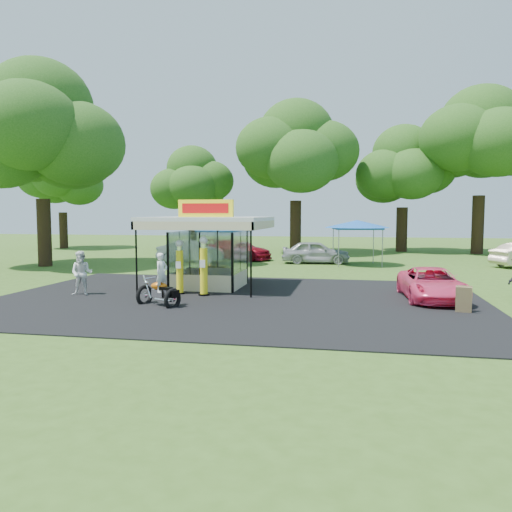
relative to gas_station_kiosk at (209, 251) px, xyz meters
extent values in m
plane|color=#37581B|center=(2.00, -4.99, -1.78)|extent=(120.00, 120.00, 0.00)
cube|color=black|center=(2.00, -2.99, -1.76)|extent=(20.00, 14.00, 0.04)
cube|color=white|center=(0.00, 0.01, -1.75)|extent=(3.00, 3.00, 0.06)
cube|color=white|center=(0.00, 0.01, 1.51)|extent=(5.40, 5.40, 0.18)
cube|color=yellow|center=(0.00, -0.49, 2.00)|extent=(2.60, 0.25, 0.80)
cube|color=red|center=(0.00, -0.62, 2.00)|extent=(2.21, 0.02, 0.45)
cylinder|color=black|center=(-2.55, -2.54, -0.18)|extent=(0.08, 0.08, 3.20)
cylinder|color=black|center=(2.55, -2.54, -0.18)|extent=(0.08, 0.08, 3.20)
cylinder|color=black|center=(-0.69, -2.19, -1.73)|extent=(0.45, 0.45, 0.10)
cylinder|color=yellow|center=(-0.69, -2.19, -0.76)|extent=(0.31, 0.31, 1.84)
cylinder|color=silver|center=(-0.69, -2.19, 0.26)|extent=(0.20, 0.20, 0.20)
sphere|color=white|center=(-0.69, -2.19, 0.46)|extent=(0.33, 0.33, 0.33)
cube|color=white|center=(-0.69, -2.38, -0.46)|extent=(0.22, 0.02, 0.31)
cylinder|color=black|center=(0.46, -2.40, -1.73)|extent=(0.48, 0.48, 0.11)
cylinder|color=yellow|center=(0.46, -2.40, -0.69)|extent=(0.33, 0.33, 1.97)
cylinder|color=silver|center=(0.46, -2.40, 0.40)|extent=(0.22, 0.22, 0.22)
sphere|color=white|center=(0.46, -2.40, 0.62)|extent=(0.35, 0.35, 0.35)
cube|color=white|center=(0.46, -2.60, -0.36)|extent=(0.24, 0.02, 0.33)
torus|color=black|center=(-1.27, -4.65, -1.44)|extent=(0.48, 0.84, 0.84)
torus|color=black|center=(0.11, -5.24, -1.44)|extent=(0.48, 0.84, 0.84)
cube|color=silver|center=(-0.54, -4.97, -1.28)|extent=(0.62, 0.48, 0.30)
ellipsoid|color=orange|center=(-0.54, -4.97, -1.00)|extent=(0.64, 0.36, 0.30)
cube|color=black|center=(-0.22, -5.11, -1.06)|extent=(0.61, 0.46, 0.10)
cube|color=black|center=(0.13, -5.26, -1.23)|extent=(0.46, 0.45, 0.28)
cylinder|color=silver|center=(-1.14, -4.71, -1.08)|extent=(0.43, 0.23, 0.89)
cylinder|color=silver|center=(-1.00, -4.77, -0.73)|extent=(0.28, 0.57, 0.05)
sphere|color=silver|center=(-1.15, -4.70, -0.93)|extent=(0.16, 0.16, 0.16)
imported|color=white|center=(-0.40, -5.03, -0.48)|extent=(0.55, 0.65, 1.50)
torus|color=black|center=(-0.84, -1.10, -1.39)|extent=(0.83, 0.49, 0.80)
torus|color=black|center=(-0.98, -0.94, -1.39)|extent=(0.86, 0.59, 0.80)
cube|color=#593819|center=(10.60, -4.30, -1.29)|extent=(0.58, 0.37, 0.97)
cube|color=#593819|center=(10.60, -4.07, -1.29)|extent=(0.58, 0.37, 0.97)
imported|color=yellow|center=(0.00, 2.21, -1.30)|extent=(2.82, 1.13, 0.96)
imported|color=#FF457B|center=(9.89, -1.58, -1.12)|extent=(2.51, 4.92, 1.33)
imported|color=white|center=(-4.76, -3.26, -0.82)|extent=(1.08, 0.92, 1.93)
imported|color=silver|center=(-4.94, 12.01, -0.98)|extent=(5.05, 2.45, 1.60)
imported|color=maroon|center=(-1.98, 14.49, -1.00)|extent=(5.83, 3.84, 1.57)
imported|color=#9F9FA3|center=(4.09, 12.76, -0.97)|extent=(4.94, 2.36, 1.63)
cylinder|color=gray|center=(-3.48, 12.08, -0.64)|extent=(0.06, 0.06, 2.29)
cylinder|color=gray|center=(-0.82, 12.08, -0.64)|extent=(0.06, 0.06, 2.29)
cylinder|color=gray|center=(-3.48, 9.42, -0.64)|extent=(0.06, 0.06, 2.29)
cylinder|color=gray|center=(-0.82, 9.42, -0.64)|extent=(0.06, 0.06, 2.29)
cube|color=blue|center=(-2.15, 10.75, 0.56)|extent=(2.86, 2.86, 0.11)
cone|color=blue|center=(-2.15, 10.75, 0.86)|extent=(4.12, 4.12, 0.48)
cylinder|color=gray|center=(5.50, 13.68, -0.55)|extent=(0.06, 0.06, 2.46)
cylinder|color=gray|center=(8.38, 13.68, -0.55)|extent=(0.06, 0.06, 2.46)
cylinder|color=gray|center=(5.50, 10.81, -0.55)|extent=(0.06, 0.06, 2.46)
cylinder|color=gray|center=(8.38, 10.81, -0.55)|extent=(0.06, 0.06, 2.46)
cube|color=blue|center=(6.94, 12.25, 0.74)|extent=(3.08, 3.08, 0.12)
cone|color=blue|center=(6.94, 12.25, 1.06)|extent=(4.43, 4.43, 0.51)
cylinder|color=black|center=(-22.39, 23.44, 0.06)|extent=(0.83, 0.83, 3.68)
ellipsoid|color=#1F4C15|center=(-22.39, 23.44, 4.80)|extent=(8.70, 8.70, 7.46)
cylinder|color=black|center=(-8.48, 23.14, -0.02)|extent=(0.84, 0.84, 3.53)
ellipsoid|color=#1F4C15|center=(-8.48, 23.14, 4.48)|extent=(8.19, 8.19, 7.02)
cylinder|color=black|center=(1.58, 21.86, 0.57)|extent=(1.01, 1.01, 4.70)
ellipsoid|color=#1F4C15|center=(1.58, 21.86, 6.69)|extent=(11.29, 11.29, 9.68)
cylinder|color=black|center=(11.13, 25.74, 0.28)|extent=(1.03, 1.03, 4.13)
ellipsoid|color=#1F4C15|center=(11.13, 25.74, 5.57)|extent=(9.65, 9.65, 8.27)
cylinder|color=black|center=(17.41, 24.01, 0.78)|extent=(1.03, 1.03, 5.13)
ellipsoid|color=#1F4C15|center=(17.41, 24.01, 7.34)|extent=(11.97, 11.97, 10.26)
cylinder|color=black|center=(-13.75, 7.45, 0.48)|extent=(0.91, 0.91, 4.53)
ellipsoid|color=#1F4C15|center=(-13.75, 7.45, 6.62)|extent=(11.63, 11.63, 9.97)
camera|label=1|loc=(6.73, -22.74, 1.74)|focal=35.00mm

